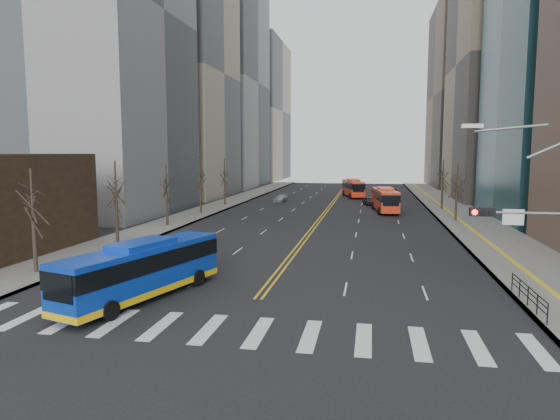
% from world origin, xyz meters
% --- Properties ---
extents(ground, '(220.00, 220.00, 0.00)m').
position_xyz_m(ground, '(0.00, 0.00, 0.00)').
color(ground, black).
extents(sidewalk_right, '(7.00, 130.00, 0.15)m').
position_xyz_m(sidewalk_right, '(17.50, 45.00, 0.07)').
color(sidewalk_right, slate).
rests_on(sidewalk_right, ground).
extents(sidewalk_left, '(5.00, 130.00, 0.15)m').
position_xyz_m(sidewalk_left, '(-16.50, 45.00, 0.07)').
color(sidewalk_left, slate).
rests_on(sidewalk_left, ground).
extents(crosswalk, '(26.70, 4.00, 0.01)m').
position_xyz_m(crosswalk, '(0.00, 0.00, 0.01)').
color(crosswalk, silver).
rests_on(crosswalk, ground).
extents(centerline, '(0.55, 100.00, 0.01)m').
position_xyz_m(centerline, '(0.00, 55.00, 0.01)').
color(centerline, gold).
rests_on(centerline, ground).
extents(office_towers, '(83.00, 134.00, 58.00)m').
position_xyz_m(office_towers, '(0.12, 68.51, 23.92)').
color(office_towers, gray).
rests_on(office_towers, ground).
extents(signal_mast, '(5.37, 0.37, 9.39)m').
position_xyz_m(signal_mast, '(13.77, 2.00, 4.86)').
color(signal_mast, slate).
rests_on(signal_mast, ground).
extents(pedestrian_railing, '(0.06, 6.06, 1.02)m').
position_xyz_m(pedestrian_railing, '(14.30, 6.00, 0.82)').
color(pedestrian_railing, black).
rests_on(pedestrian_railing, sidewalk_right).
extents(street_trees, '(35.20, 47.20, 7.60)m').
position_xyz_m(street_trees, '(-7.18, 34.55, 4.87)').
color(street_trees, black).
rests_on(street_trees, ground).
extents(blue_bus, '(5.46, 11.36, 3.27)m').
position_xyz_m(blue_bus, '(-6.35, 4.00, 1.71)').
color(blue_bus, '#0C37BC').
rests_on(blue_bus, ground).
extents(red_bus_near, '(3.68, 10.68, 3.34)m').
position_xyz_m(red_bus_near, '(7.96, 48.11, 1.86)').
color(red_bus_near, red).
rests_on(red_bus_near, ground).
extents(red_bus_far, '(4.57, 10.53, 3.28)m').
position_xyz_m(red_bus_far, '(2.83, 70.04, 1.83)').
color(red_bus_far, red).
rests_on(red_bus_far, ground).
extents(car_white, '(3.01, 4.71, 1.47)m').
position_xyz_m(car_white, '(-8.22, 6.00, 0.73)').
color(car_white, silver).
rests_on(car_white, ground).
extents(car_dark_mid, '(2.35, 3.97, 1.27)m').
position_xyz_m(car_dark_mid, '(5.80, 56.62, 0.63)').
color(car_dark_mid, black).
rests_on(car_dark_mid, ground).
extents(car_silver, '(2.16, 4.27, 1.19)m').
position_xyz_m(car_silver, '(-8.53, 58.49, 0.59)').
color(car_silver, gray).
rests_on(car_silver, ground).
extents(car_dark_far, '(2.75, 4.85, 1.28)m').
position_xyz_m(car_dark_far, '(9.85, 80.96, 0.64)').
color(car_dark_far, black).
rests_on(car_dark_far, ground).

